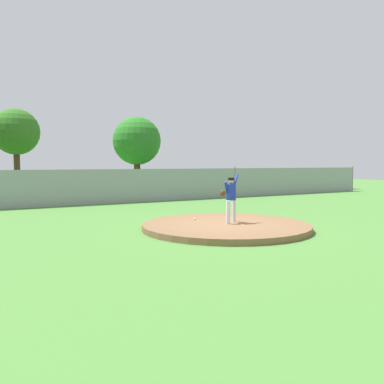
% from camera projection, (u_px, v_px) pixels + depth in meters
% --- Properties ---
extents(ground_plane, '(80.00, 80.00, 0.00)m').
position_uv_depth(ground_plane, '(152.00, 211.00, 18.27)').
color(ground_plane, '#4C8438').
extents(asphalt_strip, '(44.00, 7.00, 0.01)m').
position_uv_depth(asphalt_strip, '(98.00, 197.00, 25.60)').
color(asphalt_strip, '#2B2B2D').
rests_on(asphalt_strip, ground_plane).
extents(pitchers_mound, '(5.56, 5.56, 0.19)m').
position_uv_depth(pitchers_mound, '(226.00, 226.00, 13.08)').
color(pitchers_mound, brown).
rests_on(pitchers_mound, ground_plane).
extents(pitcher_youth, '(0.77, 0.42, 1.64)m').
position_uv_depth(pitcher_youth, '(231.00, 195.00, 13.12)').
color(pitcher_youth, silver).
rests_on(pitcher_youth, pitchers_mound).
extents(baseball, '(0.07, 0.07, 0.07)m').
position_uv_depth(baseball, '(195.00, 219.00, 13.88)').
color(baseball, white).
rests_on(baseball, pitchers_mound).
extents(chainlink_fence, '(38.59, 0.07, 1.97)m').
position_uv_depth(chainlink_fence, '(121.00, 186.00, 21.65)').
color(chainlink_fence, gray).
rests_on(chainlink_fence, ground_plane).
extents(parked_car_navy, '(1.99, 4.60, 1.64)m').
position_uv_depth(parked_car_navy, '(193.00, 183.00, 28.65)').
color(parked_car_navy, '#161E4C').
rests_on(parked_car_navy, ground_plane).
extents(parked_car_red, '(2.04, 4.12, 1.66)m').
position_uv_depth(parked_car_red, '(142.00, 183.00, 27.47)').
color(parked_car_red, '#A81919').
rests_on(parked_car_red, ground_plane).
extents(traffic_cone_orange, '(0.40, 0.40, 0.55)m').
position_uv_depth(traffic_cone_orange, '(0.00, 200.00, 20.47)').
color(traffic_cone_orange, orange).
rests_on(traffic_cone_orange, asphalt_strip).
extents(tree_bushy_near, '(3.71, 3.71, 6.59)m').
position_uv_depth(tree_bushy_near, '(16.00, 132.00, 31.60)').
color(tree_bushy_near, '#4C331E').
rests_on(tree_bushy_near, ground_plane).
extents(tree_slender_far, '(4.44, 4.44, 6.49)m').
position_uv_depth(tree_slender_far, '(137.00, 141.00, 36.43)').
color(tree_slender_far, '#4C331E').
rests_on(tree_slender_far, ground_plane).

